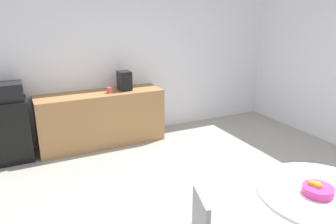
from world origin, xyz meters
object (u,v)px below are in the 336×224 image
object	(u,v)px
mini_fridge	(11,130)
mug_white	(109,90)
round_table	(321,206)
coffee_maker	(124,81)
fruit_bowl	(318,189)
microwave	(5,92)

from	to	relation	value
mini_fridge	mug_white	distance (m)	1.59
round_table	mini_fridge	bearing A→B (deg)	123.48
mug_white	coffee_maker	xyz separation A→B (m)	(0.30, 0.09, 0.11)
round_table	coffee_maker	world-z (taller)	coffee_maker
round_table	fruit_bowl	size ratio (longest dim) A/B	4.35
fruit_bowl	mug_white	bearing A→B (deg)	102.35
mini_fridge	mug_white	world-z (taller)	mug_white
mini_fridge	mug_white	bearing A→B (deg)	-3.58
fruit_bowl	mug_white	xyz separation A→B (m)	(-0.76, 3.45, 0.16)
fruit_bowl	microwave	bearing A→B (deg)	122.65
microwave	mug_white	world-z (taller)	microwave
mini_fridge	mug_white	xyz separation A→B (m)	(1.52, -0.09, 0.48)
round_table	fruit_bowl	world-z (taller)	fruit_bowl
mug_white	fruit_bowl	bearing A→B (deg)	-77.65
microwave	fruit_bowl	distance (m)	4.22
microwave	fruit_bowl	world-z (taller)	microwave
fruit_bowl	round_table	bearing A→B (deg)	-1.32
round_table	fruit_bowl	bearing A→B (deg)	178.68
mini_fridge	fruit_bowl	bearing A→B (deg)	-57.35
mini_fridge	fruit_bowl	distance (m)	4.22
round_table	mug_white	xyz separation A→B (m)	(-0.83, 3.45, 0.34)
microwave	round_table	bearing A→B (deg)	-56.52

